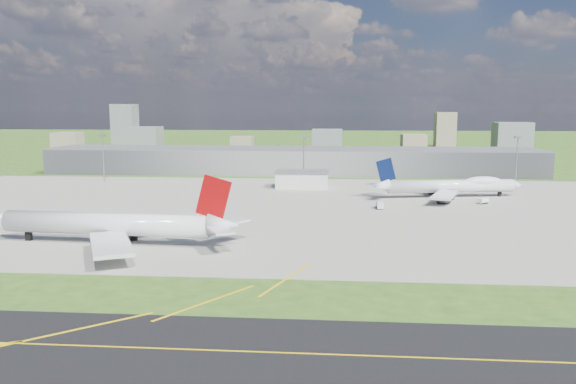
# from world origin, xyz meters

# --- Properties ---
(ground) EXTENTS (1400.00, 1400.00, 0.00)m
(ground) POSITION_xyz_m (0.00, 150.00, 0.00)
(ground) COLOR #2C5319
(ground) RESTS_ON ground
(apron) EXTENTS (360.00, 190.00, 0.08)m
(apron) POSITION_xyz_m (10.00, 40.00, 0.04)
(apron) COLOR gray
(apron) RESTS_ON ground
(terminal) EXTENTS (300.00, 42.00, 15.00)m
(terminal) POSITION_xyz_m (0.00, 165.00, 7.50)
(terminal) COLOR gray
(terminal) RESTS_ON ground
(ops_building) EXTENTS (26.00, 16.00, 8.00)m
(ops_building) POSITION_xyz_m (10.00, 100.00, 4.00)
(ops_building) COLOR silver
(ops_building) RESTS_ON ground
(mast_west) EXTENTS (3.50, 2.00, 25.90)m
(mast_west) POSITION_xyz_m (-100.00, 115.00, 17.71)
(mast_west) COLOR gray
(mast_west) RESTS_ON ground
(mast_center) EXTENTS (3.50, 2.00, 25.90)m
(mast_center) POSITION_xyz_m (10.00, 115.00, 17.71)
(mast_center) COLOR gray
(mast_center) RESTS_ON ground
(mast_east) EXTENTS (3.50, 2.00, 25.90)m
(mast_east) POSITION_xyz_m (120.00, 115.00, 17.71)
(mast_east) COLOR gray
(mast_east) RESTS_ON ground
(airliner_red_twin) EXTENTS (77.84, 60.50, 21.35)m
(airliner_red_twin) POSITION_xyz_m (-38.35, -24.40, 5.69)
(airliner_red_twin) COLOR silver
(airliner_red_twin) RESTS_ON ground
(airliner_blue_quad) EXTENTS (69.70, 54.01, 18.29)m
(airliner_blue_quad) POSITION_xyz_m (78.79, 73.72, 5.08)
(airliner_blue_quad) COLOR silver
(airliner_blue_quad) RESTS_ON ground
(tug_yellow) EXTENTS (4.09, 3.67, 1.77)m
(tug_yellow) POSITION_xyz_m (-31.73, 0.92, 0.92)
(tug_yellow) COLOR yellow
(tug_yellow) RESTS_ON ground
(van_white_near) EXTENTS (2.82, 5.76, 2.84)m
(van_white_near) POSITION_xyz_m (44.57, 41.65, 1.42)
(van_white_near) COLOR silver
(van_white_near) RESTS_ON ground
(van_white_far) EXTENTS (5.00, 4.55, 2.41)m
(van_white_far) POSITION_xyz_m (88.97, 56.93, 1.22)
(van_white_far) COLOR white
(van_white_far) RESTS_ON ground
(bldg_far_w) EXTENTS (24.00, 20.00, 18.00)m
(bldg_far_w) POSITION_xyz_m (-220.00, 320.00, 9.00)
(bldg_far_w) COLOR gray
(bldg_far_w) RESTS_ON ground
(bldg_w) EXTENTS (28.00, 22.00, 24.00)m
(bldg_w) POSITION_xyz_m (-140.00, 300.00, 12.00)
(bldg_w) COLOR slate
(bldg_w) RESTS_ON ground
(bldg_cw) EXTENTS (20.00, 18.00, 14.00)m
(bldg_cw) POSITION_xyz_m (-60.00, 340.00, 7.00)
(bldg_cw) COLOR gray
(bldg_cw) RESTS_ON ground
(bldg_c) EXTENTS (26.00, 20.00, 22.00)m
(bldg_c) POSITION_xyz_m (20.00, 310.00, 11.00)
(bldg_c) COLOR slate
(bldg_c) RESTS_ON ground
(bldg_ce) EXTENTS (22.00, 24.00, 16.00)m
(bldg_ce) POSITION_xyz_m (100.00, 350.00, 8.00)
(bldg_ce) COLOR gray
(bldg_ce) RESTS_ON ground
(bldg_e) EXTENTS (30.00, 22.00, 28.00)m
(bldg_e) POSITION_xyz_m (180.00, 320.00, 14.00)
(bldg_e) COLOR slate
(bldg_e) RESTS_ON ground
(bldg_tall_w) EXTENTS (22.00, 20.00, 44.00)m
(bldg_tall_w) POSITION_xyz_m (-180.00, 360.00, 22.00)
(bldg_tall_w) COLOR slate
(bldg_tall_w) RESTS_ON ground
(bldg_tall_e) EXTENTS (20.00, 18.00, 36.00)m
(bldg_tall_e) POSITION_xyz_m (140.00, 410.00, 18.00)
(bldg_tall_e) COLOR gray
(bldg_tall_e) RESTS_ON ground
(tree_far_w) EXTENTS (7.20, 7.20, 8.80)m
(tree_far_w) POSITION_xyz_m (-200.00, 270.00, 5.18)
(tree_far_w) COLOR #382314
(tree_far_w) RESTS_ON ground
(tree_w) EXTENTS (6.75, 6.75, 8.25)m
(tree_w) POSITION_xyz_m (-110.00, 265.00, 4.86)
(tree_w) COLOR #382314
(tree_w) RESTS_ON ground
(tree_c) EXTENTS (8.10, 8.10, 9.90)m
(tree_c) POSITION_xyz_m (-20.00, 280.00, 5.84)
(tree_c) COLOR #382314
(tree_c) RESTS_ON ground
(tree_e) EXTENTS (7.65, 7.65, 9.35)m
(tree_e) POSITION_xyz_m (70.00, 275.00, 5.51)
(tree_e) COLOR #382314
(tree_e) RESTS_ON ground
(tree_far_e) EXTENTS (6.30, 6.30, 7.70)m
(tree_far_e) POSITION_xyz_m (160.00, 285.00, 4.53)
(tree_far_e) COLOR #382314
(tree_far_e) RESTS_ON ground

